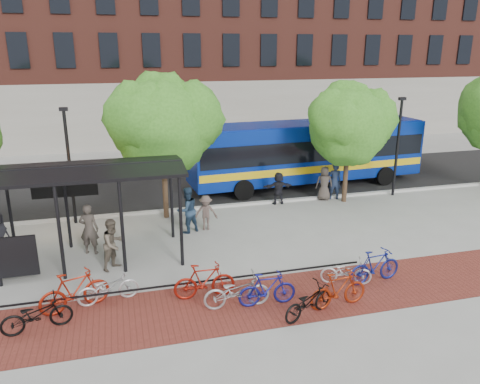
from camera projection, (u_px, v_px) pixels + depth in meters
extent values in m
plane|color=#9E9E99|center=(248.00, 237.00, 19.30)|extent=(160.00, 160.00, 0.00)
cube|color=black|center=(210.00, 185.00, 26.68)|extent=(160.00, 8.00, 0.01)
cube|color=#B7B7B2|center=(226.00, 206.00, 22.97)|extent=(160.00, 0.25, 0.12)
cube|color=maroon|center=(230.00, 306.00, 14.19)|extent=(24.00, 3.00, 0.01)
cube|color=black|center=(183.00, 297.00, 14.70)|extent=(12.00, 0.05, 0.95)
cube|color=brown|center=(276.00, 19.00, 42.79)|extent=(55.00, 14.00, 20.00)
cylinder|color=black|center=(10.00, 212.00, 17.37)|extent=(0.12, 0.12, 3.30)
cylinder|color=black|center=(60.00, 233.00, 15.38)|extent=(0.12, 0.12, 3.30)
cylinder|color=black|center=(67.00, 207.00, 17.87)|extent=(0.12, 0.12, 3.30)
cylinder|color=black|center=(122.00, 228.00, 15.87)|extent=(0.12, 0.12, 3.30)
cylinder|color=black|center=(121.00, 203.00, 18.36)|extent=(0.12, 0.12, 3.30)
cylinder|color=black|center=(181.00, 222.00, 16.36)|extent=(0.12, 0.12, 3.30)
cylinder|color=black|center=(171.00, 199.00, 18.85)|extent=(0.12, 0.12, 3.30)
cube|color=black|center=(23.00, 178.00, 15.20)|extent=(10.60, 1.65, 0.29)
cube|color=black|center=(30.00, 167.00, 16.49)|extent=(10.60, 1.65, 0.29)
cube|color=black|center=(34.00, 173.00, 17.25)|extent=(9.00, 0.10, 0.40)
cube|color=black|center=(65.00, 188.00, 17.74)|extent=(2.40, 0.12, 0.70)
cube|color=#FF7200|center=(65.00, 187.00, 17.81)|extent=(2.20, 0.02, 0.55)
cylinder|color=#382619|center=(165.00, 191.00, 21.23)|extent=(0.24, 0.24, 2.52)
sphere|color=#33711E|center=(162.00, 127.00, 20.36)|extent=(4.20, 4.20, 4.20)
sphere|color=#33711E|center=(185.00, 118.00, 20.71)|extent=(3.36, 3.36, 3.36)
sphere|color=#33711E|center=(142.00, 119.00, 19.76)|extent=(3.15, 3.15, 3.15)
sphere|color=#33711E|center=(163.00, 107.00, 20.52)|extent=(2.94, 2.94, 2.94)
cylinder|color=#382619|center=(345.00, 180.00, 23.48)|extent=(0.24, 0.24, 2.27)
sphere|color=#33711E|center=(349.00, 127.00, 22.70)|extent=(3.80, 3.80, 3.80)
sphere|color=#33711E|center=(365.00, 120.00, 23.03)|extent=(3.04, 3.04, 3.04)
sphere|color=#33711E|center=(338.00, 120.00, 22.11)|extent=(2.85, 2.85, 2.85)
sphere|color=#33711E|center=(348.00, 109.00, 22.85)|extent=(2.66, 2.66, 2.66)
cylinder|color=black|center=(70.00, 169.00, 20.15)|extent=(0.14, 0.14, 5.00)
cube|color=black|center=(63.00, 109.00, 19.40)|extent=(0.35, 0.20, 0.15)
cylinder|color=black|center=(397.00, 149.00, 24.10)|extent=(0.14, 0.14, 5.00)
cube|color=black|center=(402.00, 99.00, 23.34)|extent=(0.35, 0.20, 0.15)
cube|color=navy|center=(307.00, 150.00, 26.04)|extent=(13.39, 3.71, 3.03)
cube|color=black|center=(307.00, 146.00, 25.97)|extent=(13.13, 3.73, 1.10)
cube|color=gold|center=(306.00, 163.00, 26.26)|extent=(13.26, 3.75, 0.39)
cube|color=navy|center=(308.00, 124.00, 25.61)|extent=(13.11, 3.41, 0.20)
cylinder|color=black|center=(244.00, 190.00, 23.89)|extent=(1.08, 0.38, 1.06)
cylinder|color=black|center=(227.00, 176.00, 26.49)|extent=(1.08, 0.38, 1.06)
cylinder|color=black|center=(385.00, 176.00, 26.48)|extent=(1.08, 0.38, 1.06)
cylinder|color=black|center=(357.00, 165.00, 29.07)|extent=(1.08, 0.38, 1.06)
imported|color=black|center=(37.00, 315.00, 12.81)|extent=(1.97, 1.00, 0.99)
imported|color=maroon|center=(74.00, 291.00, 13.81)|extent=(2.15, 1.21, 1.24)
imported|color=#B9B9BC|center=(108.00, 287.00, 14.27)|extent=(1.96, 0.98, 0.98)
imported|color=maroon|center=(204.00, 281.00, 14.49)|extent=(1.94, 0.60, 1.16)
imported|color=gray|center=(237.00, 291.00, 13.97)|extent=(2.04, 0.77, 1.06)
imported|color=navy|center=(267.00, 289.00, 14.07)|extent=(1.81, 0.57, 1.08)
imported|color=black|center=(308.00, 301.00, 13.50)|extent=(1.93, 1.31, 0.96)
imported|color=maroon|center=(338.00, 290.00, 13.97)|extent=(1.96, 0.75, 1.15)
imported|color=#BEBDC0|center=(346.00, 272.00, 15.39)|extent=(1.77, 1.11, 0.88)
imported|color=navy|center=(375.00, 266.00, 15.44)|extent=(1.99, 0.78, 1.17)
imported|color=#413A34|center=(89.00, 229.00, 17.51)|extent=(0.83, 0.67, 1.98)
imported|color=#21364E|center=(187.00, 210.00, 19.57)|extent=(1.18, 1.07, 1.97)
imported|color=brown|center=(206.00, 213.00, 19.90)|extent=(1.08, 0.74, 1.53)
imported|color=black|center=(278.00, 188.00, 23.21)|extent=(1.52, 0.51, 1.63)
imported|color=#423A35|center=(324.00, 183.00, 23.80)|extent=(1.00, 0.83, 1.75)
imported|color=#1C2843|center=(334.00, 181.00, 23.92)|extent=(0.78, 0.60, 1.91)
imported|color=brown|center=(113.00, 244.00, 16.32)|extent=(1.14, 1.13, 1.86)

